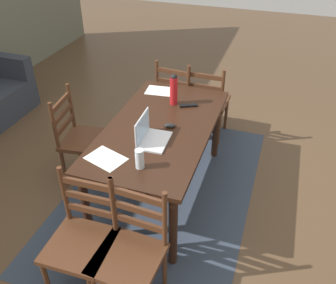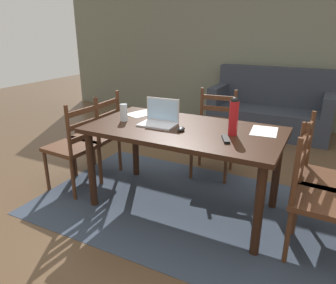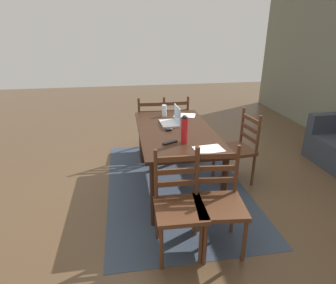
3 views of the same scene
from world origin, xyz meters
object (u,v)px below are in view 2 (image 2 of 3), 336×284
object	(u,v)px
chair_left_near	(74,147)
water_bottle	(234,116)
couch	(270,110)
tv_remote	(226,139)
dining_table	(184,138)
computer_mouse	(181,129)
laptop	(160,118)
chair_far_head	(214,135)
drinking_glass	(124,113)
chair_right_near	(319,199)
chair_left_far	(98,136)
chair_right_far	(322,178)

from	to	relation	value
chair_left_near	water_bottle	world-z (taller)	water_bottle
couch	tv_remote	world-z (taller)	couch
dining_table	chair_left_near	bearing A→B (deg)	-170.80
water_bottle	computer_mouse	xyz separation A→B (m)	(-0.41, -0.10, -0.14)
laptop	chair_far_head	bearing A→B (deg)	73.70
couch	drinking_glass	size ratio (longest dim) A/B	11.36
chair_far_head	drinking_glass	bearing A→B (deg)	-123.95
chair_far_head	couch	world-z (taller)	couch
chair_right_near	chair_left_near	distance (m)	2.26
chair_left_far	drinking_glass	xyz separation A→B (m)	(0.53, -0.23, 0.39)
dining_table	tv_remote	bearing A→B (deg)	-18.77
chair_left_near	chair_far_head	xyz separation A→B (m)	(1.12, 1.00, 0.00)
chair_right_far	laptop	bearing A→B (deg)	-172.60
chair_far_head	chair_right_near	bearing A→B (deg)	-41.43
chair_far_head	laptop	bearing A→B (deg)	-106.30
chair_far_head	chair_right_far	bearing A→B (deg)	-29.33
drinking_glass	chair_right_near	bearing A→B (deg)	-4.20
chair_left_far	chair_right_far	bearing A→B (deg)	0.08
chair_left_far	tv_remote	xyz separation A→B (m)	(1.55, -0.32, 0.32)
laptop	water_bottle	world-z (taller)	water_bottle
couch	computer_mouse	size ratio (longest dim) A/B	18.00
chair_far_head	couch	xyz separation A→B (m)	(0.28, 1.87, -0.11)
chair_left_far	chair_right_far	world-z (taller)	same
laptop	tv_remote	size ratio (longest dim) A/B	1.93
chair_right_far	chair_far_head	size ratio (longest dim) A/B	1.00
water_bottle	tv_remote	size ratio (longest dim) A/B	1.83
chair_far_head	tv_remote	xyz separation A→B (m)	(0.42, -0.96, 0.32)
couch	computer_mouse	world-z (taller)	couch
chair_left_far	dining_table	bearing A→B (deg)	-9.12
couch	water_bottle	distance (m)	2.75
tv_remote	chair_far_head	bearing A→B (deg)	88.02
chair_left_far	water_bottle	size ratio (longest dim) A/B	3.06
chair_right_far	laptop	distance (m)	1.43
chair_right_near	laptop	distance (m)	1.43
laptop	chair_right_far	bearing A→B (deg)	7.40
chair_right_near	drinking_glass	bearing A→B (deg)	175.80
chair_right_far	laptop	world-z (taller)	laptop
water_bottle	computer_mouse	size ratio (longest dim) A/B	3.11
chair_right_far	computer_mouse	distance (m)	1.20
drinking_glass	couch	bearing A→B (deg)	72.47
laptop	computer_mouse	xyz separation A→B (m)	(0.25, -0.09, -0.04)
chair_far_head	drinking_glass	size ratio (longest dim) A/B	6.00
couch	chair_left_far	bearing A→B (deg)	-119.17
chair_right_far	computer_mouse	bearing A→B (deg)	-166.34
couch	computer_mouse	bearing A→B (deg)	-95.40
water_bottle	computer_mouse	distance (m)	0.45
chair_far_head	water_bottle	world-z (taller)	water_bottle
chair_left_near	couch	world-z (taller)	couch
computer_mouse	drinking_glass	bearing A→B (deg)	164.64
laptop	chair_right_near	bearing A→B (deg)	-7.69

